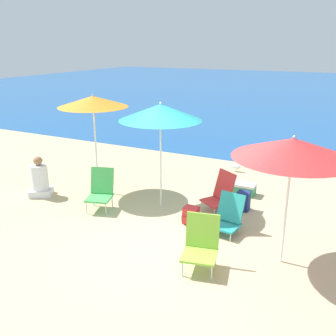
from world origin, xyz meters
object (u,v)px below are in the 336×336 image
Objects in this scene: beach_chair_teal at (228,216)px; person_seated_near at (40,180)px; beach_chair_red at (220,193)px; beach_umbrella_teal at (160,112)px; backpack_navy at (243,201)px; beach_umbrella_orange at (93,102)px; seagull at (236,167)px; backpack_red at (191,215)px; beach_chair_green at (101,189)px; beach_umbrella_red at (293,148)px; cooler_box at (244,189)px; beach_chair_lime at (201,243)px.

person_seated_near is (-4.36, -0.26, 0.06)m from beach_chair_teal.
beach_chair_red is (-0.42, 0.77, 0.10)m from beach_chair_teal.
person_seated_near is at bearing -165.15° from beach_umbrella_teal.
backpack_navy is (1.63, 0.59, -1.82)m from beach_umbrella_teal.
beach_umbrella_orange is at bearing 176.40° from beach_umbrella_teal.
beach_umbrella_teal reaches higher than backpack_navy.
person_seated_near is at bearing -133.70° from seagull.
backpack_navy is at bearing 55.50° from backpack_red.
beach_chair_green is (-1.08, -0.65, -1.60)m from beach_umbrella_teal.
beach_chair_red reaches higher than backpack_red.
backpack_red is (3.62, 0.26, -0.21)m from person_seated_near.
beach_umbrella_teal is at bearing 158.88° from beach_umbrella_red.
beach_chair_teal is at bearing -15.67° from beach_umbrella_teal.
backpack_red is (1.98, 0.19, -0.26)m from beach_chair_green.
beach_umbrella_orange is 3.94m from cooler_box.
beach_umbrella_orange is 2.68× the size of beach_chair_red.
beach_umbrella_orange reaches higher than backpack_navy.
beach_chair_teal is at bearing 62.72° from person_seated_near.
person_seated_near is at bearing 164.59° from beach_chair_green.
backpack_navy is (3.37, 0.48, -1.91)m from beach_umbrella_orange.
cooler_box is at bearing 22.36° from beach_chair_green.
beach_umbrella_red is at bearing -21.12° from beach_umbrella_teal.
beach_chair_green is 2.53× the size of backpack_red.
beach_chair_red is at bearing 73.92° from person_seated_near.
seagull is at bearing 92.23° from backpack_red.
backpack_navy is at bearing 8.17° from beach_umbrella_orange.
beach_chair_lime is at bearing -148.01° from beach_umbrella_red.
backpack_red is (-0.72, 1.28, -0.24)m from beach_chair_lime.
cooler_box is at bearing 22.99° from beach_umbrella_orange.
cooler_box is (3.14, 1.33, -1.97)m from beach_umbrella_orange.
beach_chair_red is 1.64× the size of cooler_box.
beach_chair_green is 2.01m from backpack_red.
beach_chair_lime is at bearing 46.08° from person_seated_near.
beach_umbrella_teal is at bearing -3.60° from beach_umbrella_orange.
backpack_navy is at bearing 67.00° from beach_chair_red.
backpack_red is at bearing -87.77° from seagull.
beach_umbrella_orange is 5.67× the size of backpack_navy.
beach_umbrella_red is 4.01× the size of cooler_box.
beach_umbrella_teal is at bearing 171.47° from beach_chair_teal.
beach_umbrella_red is 7.69× the size of seagull.
beach_chair_lime is 0.97× the size of beach_chair_green.
beach_chair_red is at bearing 137.90° from beach_umbrella_red.
beach_chair_red is at bearing 88.59° from beach_chair_lime.
beach_umbrella_red is 2.21× the size of person_seated_near.
beach_chair_lime is (3.36, -1.85, -1.70)m from beach_umbrella_orange.
backpack_navy is 0.77× the size of cooler_box.
beach_umbrella_orange reaches higher than beach_chair_teal.
beach_chair_red reaches higher than beach_chair_lime.
seagull is at bearing 44.91° from beach_chair_green.
beach_chair_red is 2.68m from seagull.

